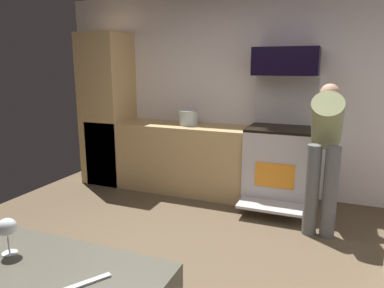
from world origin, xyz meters
TOP-DOWN VIEW (x-y plane):
  - ground_plane at (0.00, 0.00)m, footprint 5.20×4.80m
  - wall_back at (0.00, 2.34)m, footprint 5.20×0.12m
  - lower_cabinet_run at (-0.90, 1.98)m, footprint 2.40×0.60m
  - cabinet_column at (-1.90, 1.98)m, footprint 0.60×0.60m
  - oven_range at (0.55, 1.97)m, footprint 0.76×0.97m
  - microwave at (0.55, 2.06)m, footprint 0.74×0.38m
  - person_cook at (1.05, 1.41)m, footprint 0.31×0.67m
  - wine_glass_near at (-0.08, -1.30)m, footprint 0.08×0.08m
  - knife_chef at (0.33, -1.38)m, footprint 0.15×0.22m
  - stock_pot at (-0.65, 1.98)m, footprint 0.25×0.25m

SIDE VIEW (x-z plane):
  - ground_plane at x=0.00m, z-range -0.02..0.00m
  - lower_cabinet_run at x=-0.90m, z-range 0.00..0.90m
  - oven_range at x=0.55m, z-range -0.26..1.29m
  - person_cook at x=1.05m, z-range 0.15..1.63m
  - knife_chef at x=0.33m, z-range 0.90..0.91m
  - stock_pot at x=-0.65m, z-range 0.90..1.09m
  - wine_glass_near at x=-0.08m, z-range 0.94..1.09m
  - cabinet_column at x=-1.90m, z-range 0.00..2.10m
  - wall_back at x=0.00m, z-range 0.00..2.60m
  - microwave at x=0.55m, z-range 1.55..1.87m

